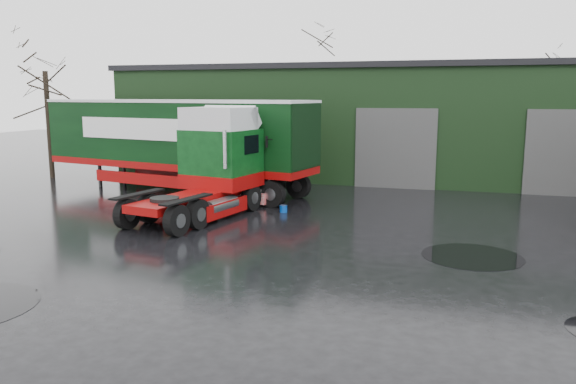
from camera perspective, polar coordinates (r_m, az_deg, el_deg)
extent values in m
plane|color=black|center=(15.89, -1.97, -7.17)|extent=(100.00, 100.00, 0.00)
cube|color=black|center=(34.56, 11.94, 6.89)|extent=(32.00, 12.00, 6.00)
cube|color=black|center=(34.55, 12.13, 12.11)|extent=(32.40, 12.40, 0.30)
cylinder|color=#063592|center=(22.51, -0.47, -1.71)|extent=(0.32, 0.32, 0.28)
cylinder|color=black|center=(17.31, 18.20, -6.22)|extent=(2.90, 2.90, 0.01)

